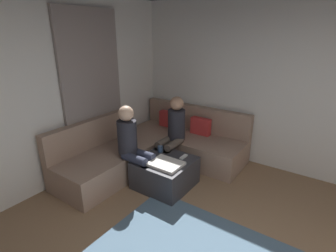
{
  "coord_description": "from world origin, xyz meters",
  "views": [
    {
      "loc": [
        0.43,
        -1.33,
        2.18
      ],
      "look_at": [
        -1.63,
        1.63,
        0.85
      ],
      "focal_mm": 27.85,
      "sensor_mm": 36.0,
      "label": 1
    }
  ],
  "objects_px": {
    "person_on_couch_back": "(173,131)",
    "person_on_couch_side": "(133,143)",
    "coffee_mug": "(160,149)",
    "ottoman": "(165,173)",
    "game_remote": "(184,157)",
    "sectional_couch": "(155,148)"
  },
  "relations": [
    {
      "from": "coffee_mug",
      "to": "person_on_couch_side",
      "type": "bearing_deg",
      "value": -115.45
    },
    {
      "from": "ottoman",
      "to": "coffee_mug",
      "type": "distance_m",
      "value": 0.38
    },
    {
      "from": "ottoman",
      "to": "coffee_mug",
      "type": "xyz_separation_m",
      "value": [
        -0.22,
        0.18,
        0.26
      ]
    },
    {
      "from": "person_on_couch_side",
      "to": "game_remote",
      "type": "bearing_deg",
      "value": 126.82
    },
    {
      "from": "sectional_couch",
      "to": "ottoman",
      "type": "distance_m",
      "value": 0.74
    },
    {
      "from": "coffee_mug",
      "to": "person_on_couch_side",
      "type": "relative_size",
      "value": 0.08
    },
    {
      "from": "sectional_couch",
      "to": "ottoman",
      "type": "height_order",
      "value": "sectional_couch"
    },
    {
      "from": "game_remote",
      "to": "person_on_couch_back",
      "type": "distance_m",
      "value": 0.56
    },
    {
      "from": "coffee_mug",
      "to": "person_on_couch_side",
      "type": "distance_m",
      "value": 0.49
    },
    {
      "from": "coffee_mug",
      "to": "person_on_couch_back",
      "type": "relative_size",
      "value": 0.08
    },
    {
      "from": "ottoman",
      "to": "person_on_couch_side",
      "type": "relative_size",
      "value": 0.63
    },
    {
      "from": "game_remote",
      "to": "person_on_couch_side",
      "type": "distance_m",
      "value": 0.77
    },
    {
      "from": "coffee_mug",
      "to": "game_remote",
      "type": "bearing_deg",
      "value": 5.71
    },
    {
      "from": "person_on_couch_back",
      "to": "person_on_couch_side",
      "type": "xyz_separation_m",
      "value": [
        -0.19,
        -0.76,
        0.0
      ]
    },
    {
      "from": "ottoman",
      "to": "game_remote",
      "type": "relative_size",
      "value": 5.07
    },
    {
      "from": "sectional_couch",
      "to": "coffee_mug",
      "type": "xyz_separation_m",
      "value": [
        0.34,
        -0.3,
        0.19
      ]
    },
    {
      "from": "coffee_mug",
      "to": "person_on_couch_back",
      "type": "height_order",
      "value": "person_on_couch_back"
    },
    {
      "from": "ottoman",
      "to": "person_on_couch_side",
      "type": "bearing_deg",
      "value": -151.55
    },
    {
      "from": "person_on_couch_side",
      "to": "coffee_mug",
      "type": "bearing_deg",
      "value": 154.55
    },
    {
      "from": "game_remote",
      "to": "person_on_couch_back",
      "type": "bearing_deg",
      "value": 141.75
    },
    {
      "from": "person_on_couch_back",
      "to": "person_on_couch_side",
      "type": "height_order",
      "value": "same"
    },
    {
      "from": "sectional_couch",
      "to": "coffee_mug",
      "type": "distance_m",
      "value": 0.49
    }
  ]
}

